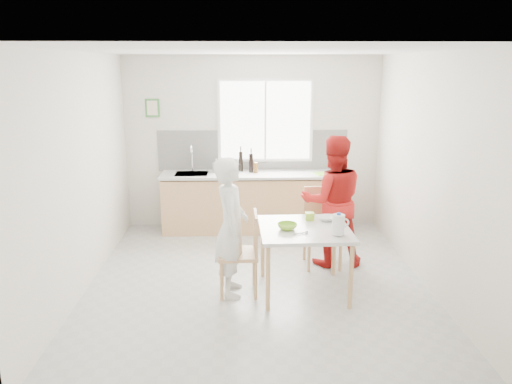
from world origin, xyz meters
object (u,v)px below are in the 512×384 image
(bowl_green, at_px, (287,226))
(milk_jug, at_px, (339,224))
(wine_bottle_b, at_px, (251,163))
(dining_table, at_px, (304,234))
(wine_bottle_a, at_px, (241,161))
(person_white, at_px, (231,227))
(chair_far, at_px, (322,223))
(bowl_white, at_px, (327,218))
(chair_left, at_px, (244,250))
(person_red, at_px, (332,201))

(bowl_green, distance_m, milk_jug, 0.58)
(bowl_green, height_order, wine_bottle_b, wine_bottle_b)
(dining_table, distance_m, wine_bottle_a, 2.52)
(person_white, relative_size, milk_jug, 6.72)
(chair_far, height_order, milk_jug, milk_jug)
(dining_table, height_order, person_white, person_white)
(bowl_green, bearing_deg, bowl_white, 32.20)
(dining_table, xyz_separation_m, bowl_white, (0.29, 0.26, 0.11))
(dining_table, relative_size, bowl_green, 4.74)
(bowl_white, bearing_deg, person_white, -166.21)
(person_white, distance_m, milk_jug, 1.18)
(bowl_white, bearing_deg, chair_far, 86.28)
(chair_far, xyz_separation_m, milk_jug, (-0.00, -1.11, 0.34))
(chair_left, height_order, milk_jug, milk_jug)
(person_white, xyz_separation_m, wine_bottle_b, (0.27, 2.32, 0.28))
(dining_table, distance_m, bowl_green, 0.24)
(chair_far, xyz_separation_m, wine_bottle_a, (-1.05, 1.55, 0.52))
(person_white, height_order, bowl_white, person_white)
(person_white, height_order, person_red, person_red)
(bowl_white, xyz_separation_m, wine_bottle_a, (-1.01, 2.12, 0.28))
(person_red, distance_m, bowl_white, 0.60)
(dining_table, relative_size, chair_left, 1.08)
(chair_far, bearing_deg, wine_bottle_b, 119.90)
(person_white, bearing_deg, bowl_green, -94.59)
(person_red, relative_size, bowl_white, 8.09)
(bowl_green, bearing_deg, dining_table, 15.27)
(person_red, distance_m, wine_bottle_a, 1.96)
(chair_far, bearing_deg, chair_left, -141.19)
(dining_table, xyz_separation_m, chair_left, (-0.68, -0.01, -0.17))
(person_white, height_order, milk_jug, person_white)
(chair_far, relative_size, wine_bottle_b, 3.38)
(dining_table, bearing_deg, bowl_white, 41.04)
(chair_far, distance_m, wine_bottle_b, 1.79)
(dining_table, height_order, chair_left, chair_left)
(chair_far, bearing_deg, person_white, -144.82)
(bowl_green, bearing_deg, chair_far, 59.13)
(person_white, xyz_separation_m, bowl_green, (0.62, -0.04, 0.02))
(wine_bottle_a, xyz_separation_m, wine_bottle_b, (0.16, -0.08, -0.01))
(milk_jug, bearing_deg, dining_table, 139.12)
(person_red, relative_size, bowl_green, 7.84)
(person_red, bearing_deg, wine_bottle_a, -54.11)
(chair_left, distance_m, person_red, 1.45)
(chair_left, xyz_separation_m, wine_bottle_a, (-0.04, 2.40, 0.55))
(person_white, relative_size, bowl_green, 7.31)
(chair_far, distance_m, bowl_white, 0.63)
(person_red, bearing_deg, milk_jug, 82.05)
(dining_table, distance_m, person_white, 0.83)
(chair_far, relative_size, person_red, 0.60)
(dining_table, relative_size, person_red, 0.60)
(dining_table, relative_size, wine_bottle_b, 3.43)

